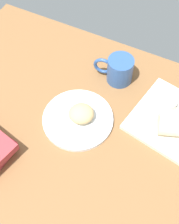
% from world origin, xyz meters
% --- Properties ---
extents(dining_table, '(1.10, 0.90, 0.04)m').
position_xyz_m(dining_table, '(0.00, 0.00, 0.02)').
color(dining_table, brown).
rests_on(dining_table, ground).
extents(round_plate, '(0.23, 0.23, 0.01)m').
position_xyz_m(round_plate, '(0.00, -0.06, 0.05)').
color(round_plate, white).
rests_on(round_plate, dining_table).
extents(scone_pastry, '(0.11, 0.11, 0.05)m').
position_xyz_m(scone_pastry, '(-0.01, -0.07, 0.08)').
color(scone_pastry, tan).
rests_on(scone_pastry, round_plate).
extents(square_plate, '(0.29, 0.29, 0.02)m').
position_xyz_m(square_plate, '(-0.28, -0.19, 0.05)').
color(square_plate, silver).
rests_on(square_plate, dining_table).
extents(sauce_cup, '(0.05, 0.05, 0.03)m').
position_xyz_m(sauce_cup, '(-0.25, -0.24, 0.07)').
color(sauce_cup, silver).
rests_on(sauce_cup, square_plate).
extents(breakfast_wrap, '(0.14, 0.11, 0.07)m').
position_xyz_m(breakfast_wrap, '(-0.31, -0.15, 0.09)').
color(breakfast_wrap, beige).
rests_on(breakfast_wrap, square_plate).
extents(coffee_mug, '(0.14, 0.09, 0.10)m').
position_xyz_m(coffee_mug, '(-0.05, -0.28, 0.09)').
color(coffee_mug, '#2D518C').
rests_on(coffee_mug, dining_table).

